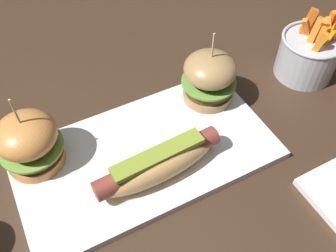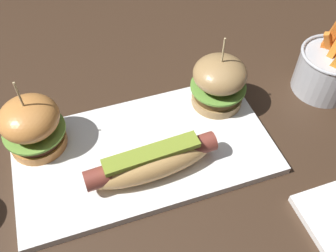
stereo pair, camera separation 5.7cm
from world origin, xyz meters
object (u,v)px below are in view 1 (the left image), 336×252
hot_dog (156,164)px  slider_left (29,142)px  slider_right (209,77)px  fries_bucket (308,54)px  platter_main (146,154)px

hot_dog → slider_left: size_ratio=1.50×
slider_right → slider_left: bearing=179.3°
slider_left → slider_right: size_ratio=0.99×
hot_dog → slider_right: slider_right is taller
slider_right → fries_bucket: bearing=-4.9°
slider_left → slider_right: slider_right is taller
platter_main → fries_bucket: (0.36, 0.04, 0.04)m
slider_left → fries_bucket: bearing=-2.4°
slider_right → fries_bucket: slider_right is taller
slider_right → platter_main: bearing=-158.6°
platter_main → slider_left: (-0.16, 0.06, 0.05)m
slider_right → fries_bucket: size_ratio=0.98×
fries_bucket → hot_dog: bearing=-166.3°
platter_main → hot_dog: size_ratio=2.02×
fries_bucket → slider_left: bearing=177.6°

